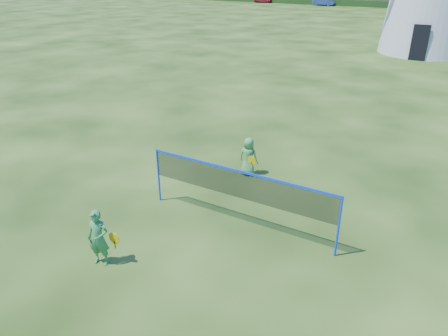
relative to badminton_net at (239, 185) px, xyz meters
name	(u,v)px	position (x,y,z in m)	size (l,w,h in m)	color
ground	(207,227)	(-0.63, -0.49, -1.14)	(220.00, 220.00, 0.00)	black
badminton_net	(239,185)	(0.00, 0.00, 0.00)	(5.05, 0.05, 1.55)	blue
player_girl	(99,238)	(-1.88, -2.86, -0.48)	(0.70, 0.45, 1.33)	#388C44
player_boy	(249,157)	(-1.12, 2.71, -0.53)	(0.67, 0.44, 1.22)	#4DA04F
hedge	(305,1)	(-22.63, 65.51, -0.64)	(62.00, 0.80, 1.00)	#193814
car_right	(324,2)	(-19.09, 64.62, -0.54)	(1.28, 3.67, 1.21)	navy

